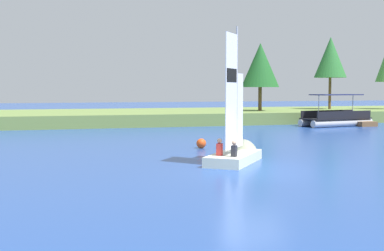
# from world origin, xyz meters

# --- Properties ---
(ground_plane) EXTENTS (200.00, 200.00, 0.00)m
(ground_plane) POSITION_xyz_m (0.00, 0.00, 0.00)
(ground_plane) COLOR #234793
(shore_bank) EXTENTS (80.00, 13.73, 1.04)m
(shore_bank) POSITION_xyz_m (0.00, 30.53, 0.52)
(shore_bank) COLOR olive
(shore_bank) RESTS_ON ground
(shoreline_tree_centre) EXTENTS (3.57, 3.57, 6.37)m
(shoreline_tree_centre) POSITION_xyz_m (12.35, 28.08, 5.33)
(shoreline_tree_centre) COLOR brown
(shoreline_tree_centre) RESTS_ON shore_bank
(shoreline_tree_midright) EXTENTS (3.25, 3.25, 7.33)m
(shoreline_tree_midright) POSITION_xyz_m (20.82, 29.89, 6.30)
(shoreline_tree_midright) COLOR brown
(shoreline_tree_midright) RESTS_ON shore_bank
(wooden_dock) EXTENTS (1.50, 4.59, 0.40)m
(wooden_dock) POSITION_xyz_m (18.54, 21.87, 0.20)
(wooden_dock) COLOR brown
(wooden_dock) RESTS_ON ground
(sailboat) EXTENTS (3.69, 4.22, 6.28)m
(sailboat) POSITION_xyz_m (0.71, 3.30, 0.44)
(sailboat) COLOR silver
(sailboat) RESTS_ON ground
(pontoon_boat) EXTENTS (6.55, 3.39, 2.67)m
(pontoon_boat) POSITION_xyz_m (16.22, 21.04, 0.65)
(pontoon_boat) COLOR #B2B2B7
(pontoon_boat) RESTS_ON ground
(channel_buoy) EXTENTS (0.52, 0.52, 0.52)m
(channel_buoy) POSITION_xyz_m (0.58, 8.46, 0.26)
(channel_buoy) COLOR #E54C19
(channel_buoy) RESTS_ON ground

